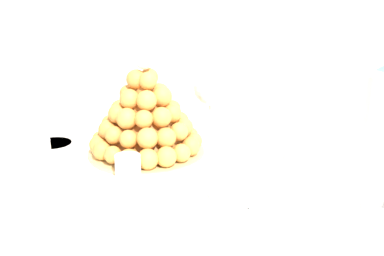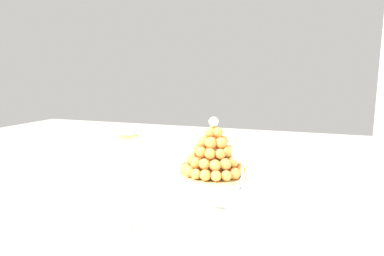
{
  "view_description": "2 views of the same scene",
  "coord_description": "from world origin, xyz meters",
  "px_view_note": "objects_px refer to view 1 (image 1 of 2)",
  "views": [
    {
      "loc": [
        0.16,
        -0.91,
        1.17
      ],
      "look_at": [
        -0.16,
        -0.03,
        0.85
      ],
      "focal_mm": 47.19,
      "sensor_mm": 36.0,
      "label": 1
    },
    {
      "loc": [
        0.86,
        0.34,
        1.13
      ],
      "look_at": [
        -0.19,
        -0.03,
        0.95
      ],
      "focal_mm": 30.27,
      "sensor_mm": 36.0,
      "label": 2
    }
  ],
  "objects_px": {
    "creme_brulee_ramekin": "(54,148)",
    "wine_glass": "(211,91)",
    "serving_tray": "(146,163)",
    "dessert_cup_mid_left": "(128,168)",
    "croquembouche": "(146,118)",
    "dessert_cup_centre": "(224,183)",
    "dessert_cup_left": "(38,155)"
  },
  "relations": [
    {
      "from": "dessert_cup_left",
      "to": "wine_glass",
      "type": "relative_size",
      "value": 0.33
    },
    {
      "from": "serving_tray",
      "to": "dessert_cup_centre",
      "type": "relative_size",
      "value": 9.49
    },
    {
      "from": "serving_tray",
      "to": "croquembouche",
      "type": "bearing_deg",
      "value": 111.19
    },
    {
      "from": "croquembouche",
      "to": "dessert_cup_left",
      "type": "bearing_deg",
      "value": -141.48
    },
    {
      "from": "dessert_cup_mid_left",
      "to": "creme_brulee_ramekin",
      "type": "relative_size",
      "value": 0.57
    },
    {
      "from": "croquembouche",
      "to": "dessert_cup_centre",
      "type": "distance_m",
      "value": 0.26
    },
    {
      "from": "dessert_cup_left",
      "to": "wine_glass",
      "type": "xyz_separation_m",
      "value": [
        0.28,
        0.27,
        0.09
      ]
    },
    {
      "from": "dessert_cup_centre",
      "to": "wine_glass",
      "type": "distance_m",
      "value": 0.31
    },
    {
      "from": "croquembouche",
      "to": "dessert_cup_left",
      "type": "relative_size",
      "value": 4.46
    },
    {
      "from": "dessert_cup_left",
      "to": "creme_brulee_ramekin",
      "type": "relative_size",
      "value": 0.65
    },
    {
      "from": "serving_tray",
      "to": "wine_glass",
      "type": "relative_size",
      "value": 3.1
    },
    {
      "from": "dessert_cup_mid_left",
      "to": "creme_brulee_ramekin",
      "type": "distance_m",
      "value": 0.22
    },
    {
      "from": "serving_tray",
      "to": "dessert_cup_mid_left",
      "type": "distance_m",
      "value": 0.09
    },
    {
      "from": "dessert_cup_mid_left",
      "to": "croquembouche",
      "type": "bearing_deg",
      "value": 99.22
    },
    {
      "from": "dessert_cup_centre",
      "to": "dessert_cup_left",
      "type": "bearing_deg",
      "value": -179.92
    },
    {
      "from": "creme_brulee_ramekin",
      "to": "wine_glass",
      "type": "xyz_separation_m",
      "value": [
        0.29,
        0.2,
        0.11
      ]
    },
    {
      "from": "serving_tray",
      "to": "dessert_cup_left",
      "type": "bearing_deg",
      "value": -152.87
    },
    {
      "from": "dessert_cup_mid_left",
      "to": "dessert_cup_centre",
      "type": "bearing_deg",
      "value": -2.58
    },
    {
      "from": "dessert_cup_mid_left",
      "to": "wine_glass",
      "type": "distance_m",
      "value": 0.29
    },
    {
      "from": "dessert_cup_mid_left",
      "to": "dessert_cup_centre",
      "type": "xyz_separation_m",
      "value": [
        0.19,
        -0.01,
        0.0
      ]
    },
    {
      "from": "serving_tray",
      "to": "creme_brulee_ramekin",
      "type": "relative_size",
      "value": 6.12
    },
    {
      "from": "creme_brulee_ramekin",
      "to": "serving_tray",
      "type": "bearing_deg",
      "value": 7.67
    },
    {
      "from": "dessert_cup_mid_left",
      "to": "wine_glass",
      "type": "xyz_separation_m",
      "value": [
        0.08,
        0.26,
        0.1
      ]
    },
    {
      "from": "dessert_cup_centre",
      "to": "wine_glass",
      "type": "height_order",
      "value": "wine_glass"
    },
    {
      "from": "serving_tray",
      "to": "creme_brulee_ramekin",
      "type": "xyz_separation_m",
      "value": [
        -0.21,
        -0.03,
        0.02
      ]
    },
    {
      "from": "creme_brulee_ramekin",
      "to": "wine_glass",
      "type": "bearing_deg",
      "value": 34.4
    },
    {
      "from": "dessert_cup_mid_left",
      "to": "creme_brulee_ramekin",
      "type": "bearing_deg",
      "value": 163.69
    },
    {
      "from": "croquembouche",
      "to": "dessert_cup_left",
      "type": "xyz_separation_m",
      "value": [
        -0.18,
        -0.14,
        -0.06
      ]
    },
    {
      "from": "dessert_cup_centre",
      "to": "creme_brulee_ramekin",
      "type": "height_order",
      "value": "dessert_cup_centre"
    },
    {
      "from": "serving_tray",
      "to": "croquembouche",
      "type": "xyz_separation_m",
      "value": [
        -0.02,
        0.04,
        0.08
      ]
    },
    {
      "from": "dessert_cup_left",
      "to": "wine_glass",
      "type": "height_order",
      "value": "wine_glass"
    },
    {
      "from": "serving_tray",
      "to": "creme_brulee_ramekin",
      "type": "bearing_deg",
      "value": -172.33
    }
  ]
}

